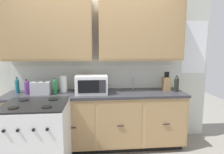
% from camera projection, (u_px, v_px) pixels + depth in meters
% --- Properties ---
extents(wall_unit, '(3.96, 0.40, 2.45)m').
position_uv_depth(wall_unit, '(96.00, 45.00, 3.06)').
color(wall_unit, silver).
rests_on(wall_unit, ground_plane).
extents(counter_run, '(2.79, 0.64, 0.91)m').
position_uv_depth(counter_run, '(97.00, 120.00, 3.04)').
color(counter_run, black).
rests_on(counter_run, ground_plane).
extents(stove_range, '(0.76, 0.68, 0.95)m').
position_uv_depth(stove_range, '(37.00, 140.00, 2.36)').
color(stove_range, white).
rests_on(stove_range, ground_plane).
extents(microwave, '(0.48, 0.37, 0.28)m').
position_uv_depth(microwave, '(92.00, 84.00, 2.93)').
color(microwave, white).
rests_on(microwave, counter_run).
extents(toaster, '(0.28, 0.18, 0.19)m').
position_uv_depth(toaster, '(41.00, 88.00, 2.87)').
color(toaster, '#B7B7BC').
rests_on(toaster, counter_run).
extents(knife_block, '(0.11, 0.14, 0.31)m').
position_uv_depth(knife_block, '(166.00, 83.00, 3.13)').
color(knife_block, '#9C794E').
rests_on(knife_block, counter_run).
extents(sink_faucet, '(0.02, 0.02, 0.20)m').
position_uv_depth(sink_faucet, '(133.00, 83.00, 3.23)').
color(sink_faucet, '#B2B5BA').
rests_on(sink_faucet, counter_run).
extents(paper_towel_roll, '(0.12, 0.12, 0.26)m').
position_uv_depth(paper_towel_roll, '(63.00, 84.00, 3.01)').
color(paper_towel_roll, white).
rests_on(paper_towel_roll, counter_run).
extents(bottle_dark, '(0.07, 0.07, 0.26)m').
position_uv_depth(bottle_dark, '(177.00, 84.00, 3.05)').
color(bottle_dark, black).
rests_on(bottle_dark, counter_run).
extents(bottle_violet, '(0.07, 0.07, 0.23)m').
position_uv_depth(bottle_violet, '(27.00, 87.00, 2.89)').
color(bottle_violet, '#663384').
rests_on(bottle_violet, counter_run).
extents(bottle_green, '(0.06, 0.06, 0.25)m').
position_uv_depth(bottle_green, '(55.00, 86.00, 2.89)').
color(bottle_green, '#237A38').
rests_on(bottle_green, counter_run).
extents(bottle_teal, '(0.06, 0.06, 0.25)m').
position_uv_depth(bottle_teal, '(17.00, 85.00, 2.96)').
color(bottle_teal, '#1E707A').
rests_on(bottle_teal, counter_run).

